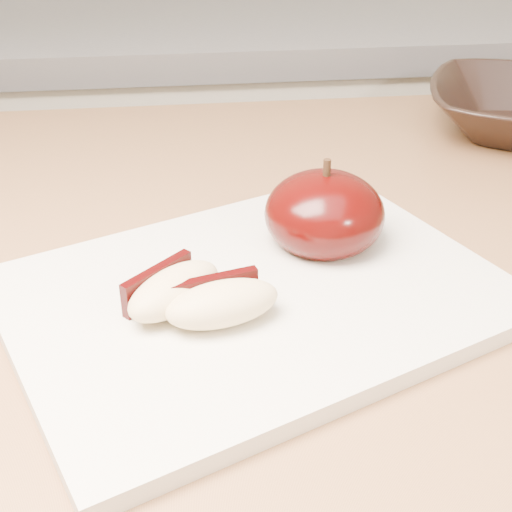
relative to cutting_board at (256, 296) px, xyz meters
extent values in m
cube|color=silver|center=(-0.06, 0.79, -0.46)|extent=(2.40, 0.60, 0.90)
cube|color=slate|center=(-0.06, 0.79, 0.01)|extent=(2.40, 0.62, 0.04)
cube|color=olive|center=(-0.06, 0.09, -0.03)|extent=(1.64, 0.64, 0.04)
cube|color=silver|center=(0.00, 0.00, 0.00)|extent=(0.39, 0.34, 0.01)
ellipsoid|color=black|center=(0.06, 0.06, 0.03)|extent=(0.11, 0.11, 0.06)
cylinder|color=black|center=(0.06, 0.06, 0.06)|extent=(0.01, 0.01, 0.01)
ellipsoid|color=beige|center=(-0.05, -0.02, 0.02)|extent=(0.08, 0.08, 0.03)
cube|color=black|center=(-0.06, -0.01, 0.02)|extent=(0.05, 0.04, 0.02)
ellipsoid|color=beige|center=(-0.03, -0.03, 0.02)|extent=(0.08, 0.05, 0.03)
cube|color=black|center=(-0.03, -0.02, 0.02)|extent=(0.06, 0.02, 0.02)
camera|label=1|loc=(-0.05, -0.40, 0.27)|focal=50.00mm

